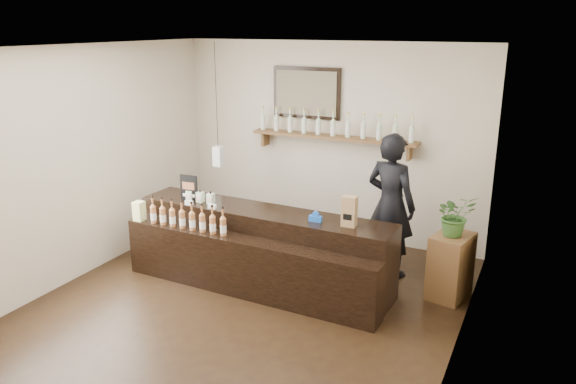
% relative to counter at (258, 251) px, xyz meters
% --- Properties ---
extents(ground, '(5.00, 5.00, 0.00)m').
position_rel_counter_xyz_m(ground, '(0.14, -0.58, -0.42)').
color(ground, black).
rests_on(ground, ground).
extents(room_shell, '(5.00, 5.00, 5.00)m').
position_rel_counter_xyz_m(room_shell, '(0.14, -0.58, 1.28)').
color(room_shell, beige).
rests_on(room_shell, ground).
extents(back_wall_decor, '(2.66, 0.96, 1.69)m').
position_rel_counter_xyz_m(back_wall_decor, '(-0.01, 1.79, 1.33)').
color(back_wall_decor, brown).
rests_on(back_wall_decor, ground).
extents(counter, '(3.25, 0.97, 1.05)m').
position_rel_counter_xyz_m(counter, '(0.00, 0.00, 0.00)').
color(counter, black).
rests_on(counter, ground).
extents(promo_sign, '(0.23, 0.04, 0.33)m').
position_rel_counter_xyz_m(promo_sign, '(-0.99, 0.06, 0.64)').
color(promo_sign, black).
rests_on(promo_sign, counter).
extents(paper_bag, '(0.16, 0.12, 0.34)m').
position_rel_counter_xyz_m(paper_bag, '(1.11, 0.05, 0.65)').
color(paper_bag, olive).
rests_on(paper_bag, counter).
extents(tape_dispenser, '(0.15, 0.06, 0.12)m').
position_rel_counter_xyz_m(tape_dispenser, '(0.73, 0.02, 0.52)').
color(tape_dispenser, blue).
rests_on(tape_dispenser, counter).
extents(side_cabinet, '(0.48, 0.59, 0.75)m').
position_rel_counter_xyz_m(side_cabinet, '(2.14, 0.65, -0.05)').
color(side_cabinet, brown).
rests_on(side_cabinet, ground).
extents(potted_plant, '(0.57, 0.55, 0.48)m').
position_rel_counter_xyz_m(potted_plant, '(2.14, 0.65, 0.57)').
color(potted_plant, '#345D25').
rests_on(potted_plant, side_cabinet).
extents(shopkeeper, '(0.84, 0.67, 2.03)m').
position_rel_counter_xyz_m(shopkeeper, '(1.33, 0.97, 0.59)').
color(shopkeeper, black).
rests_on(shopkeeper, ground).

